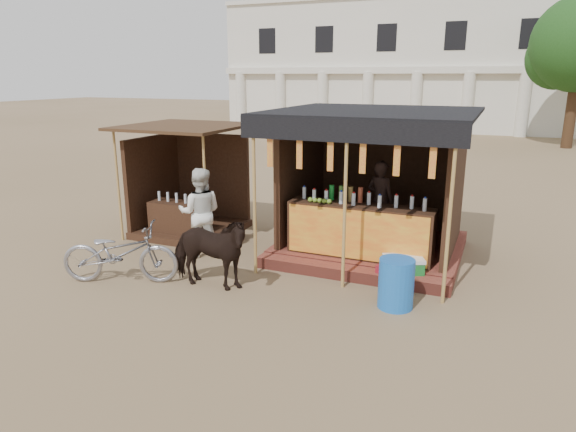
{
  "coord_description": "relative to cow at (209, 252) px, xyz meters",
  "views": [
    {
      "loc": [
        3.23,
        -6.06,
        3.38
      ],
      "look_at": [
        0.0,
        1.6,
        1.1
      ],
      "focal_mm": 32.0,
      "sensor_mm": 36.0,
      "label": 1
    }
  ],
  "objects": [
    {
      "name": "cooler",
      "position": [
        2.88,
        1.45,
        -0.39
      ],
      "size": [
        0.76,
        0.66,
        0.46
      ],
      "color": "#1A762B",
      "rests_on": "ground"
    },
    {
      "name": "secondary_stall",
      "position": [
        -2.17,
        2.57,
        0.23
      ],
      "size": [
        2.4,
        2.4,
        2.38
      ],
      "color": "#3B2215",
      "rests_on": "ground"
    },
    {
      "name": "main_stall",
      "position": [
        2.01,
        2.69,
        0.4
      ],
      "size": [
        3.6,
        3.61,
        2.78
      ],
      "color": "brown",
      "rests_on": "ground"
    },
    {
      "name": "blue_barrel",
      "position": [
        2.96,
        0.46,
        -0.24
      ],
      "size": [
        0.69,
        0.69,
        0.76
      ],
      "primitive_type": "cylinder",
      "rotation": [
        0.0,
        0.0,
        -0.4
      ],
      "color": "blue",
      "rests_on": "ground"
    },
    {
      "name": "background_building",
      "position": [
        -1.0,
        29.28,
        3.36
      ],
      "size": [
        26.0,
        7.45,
        8.18
      ],
      "color": "silver",
      "rests_on": "ground"
    },
    {
      "name": "ground",
      "position": [
        1.0,
        -0.67,
        -0.62
      ],
      "size": [
        120.0,
        120.0,
        0.0
      ],
      "primitive_type": "plane",
      "color": "#846B4C",
      "rests_on": "ground"
    },
    {
      "name": "motorbike",
      "position": [
        -1.51,
        -0.35,
        -0.11
      ],
      "size": [
        2.06,
        1.34,
        1.02
      ],
      "primitive_type": "imported",
      "rotation": [
        0.0,
        0.0,
        1.95
      ],
      "color": "gray",
      "rests_on": "ground"
    },
    {
      "name": "cow",
      "position": [
        0.0,
        0.0,
        0.0
      ],
      "size": [
        1.5,
        0.73,
        1.25
      ],
      "primitive_type": "imported",
      "rotation": [
        0.0,
        0.0,
        1.61
      ],
      "color": "black",
      "rests_on": "ground"
    },
    {
      "name": "bystander",
      "position": [
        -0.99,
        1.33,
        0.23
      ],
      "size": [
        1.03,
        0.93,
        1.72
      ],
      "primitive_type": "imported",
      "rotation": [
        0.0,
        0.0,
        3.56
      ],
      "color": "white",
      "rests_on": "ground"
    },
    {
      "name": "tree",
      "position": [
        6.81,
        21.47,
        4.01
      ],
      "size": [
        4.5,
        4.4,
        7.0
      ],
      "color": "#382314",
      "rests_on": "ground"
    },
    {
      "name": "red_crate",
      "position": [
        2.72,
        1.33,
        -0.46
      ],
      "size": [
        0.51,
        0.46,
        0.33
      ],
      "primitive_type": "cube",
      "rotation": [
        0.0,
        0.0,
        -0.26
      ],
      "color": "maroon",
      "rests_on": "ground"
    }
  ]
}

